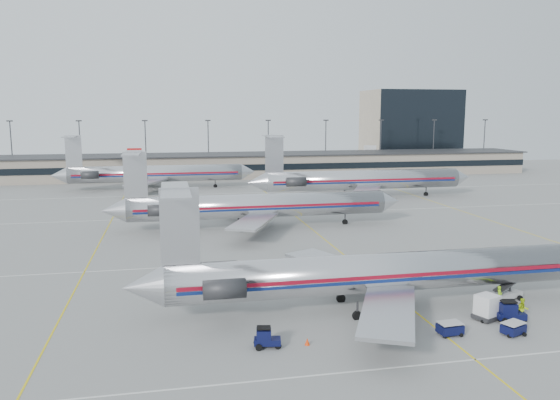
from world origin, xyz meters
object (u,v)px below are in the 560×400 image
object	(u,v)px
tug_center	(509,312)
belt_loader	(505,293)
jet_second_row	(253,206)
jet_foreground	(370,273)
uld_container	(487,307)

from	to	relation	value
tug_center	belt_loader	bearing A→B (deg)	68.92
jet_second_row	tug_center	size ratio (longest dim) A/B	18.58
jet_second_row	jet_foreground	bearing A→B (deg)	-82.54
jet_second_row	tug_center	bearing A→B (deg)	-70.14
jet_foreground	jet_second_row	size ratio (longest dim) A/B	0.96
uld_container	jet_second_row	bearing A→B (deg)	86.70
tug_center	belt_loader	world-z (taller)	belt_loader
jet_second_row	uld_container	xyz separation A→B (m)	(13.49, -40.53, -2.37)
tug_center	belt_loader	size ratio (longest dim) A/B	0.55
jet_second_row	uld_container	bearing A→B (deg)	-71.58
jet_second_row	uld_container	world-z (taller)	jet_second_row
jet_second_row	belt_loader	world-z (taller)	jet_second_row
jet_foreground	belt_loader	world-z (taller)	jet_foreground
jet_foreground	belt_loader	distance (m)	13.45
uld_container	belt_loader	size ratio (longest dim) A/B	0.56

